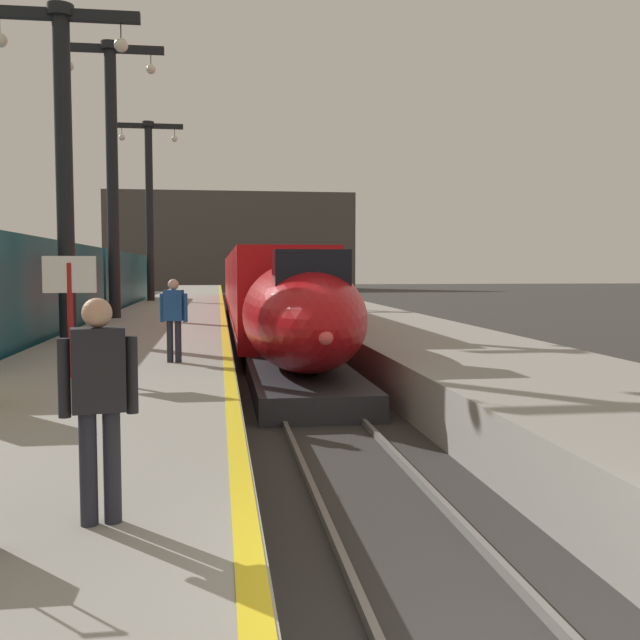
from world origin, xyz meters
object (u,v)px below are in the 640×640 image
at_px(highspeed_train_main, 263,292).
at_px(station_column_mid, 64,140).
at_px(regional_train_adjacent, 69,288).
at_px(departure_info_board, 70,291).
at_px(passenger_near_edge, 99,393).
at_px(station_column_distant, 149,195).
at_px(station_column_far, 112,156).
at_px(passenger_mid_platform, 174,314).

relative_size(highspeed_train_main, station_column_mid, 4.54).
bearing_deg(station_column_mid, regional_train_adjacent, 100.84).
bearing_deg(departure_info_board, regional_train_adjacent, 101.10).
height_order(station_column_mid, passenger_near_edge, station_column_mid).
relative_size(station_column_distant, departure_info_board, 4.92).
bearing_deg(station_column_distant, passenger_near_edge, -85.45).
relative_size(station_column_mid, station_column_far, 0.83).
height_order(passenger_mid_platform, departure_info_board, departure_info_board).
distance_m(highspeed_train_main, passenger_mid_platform, 17.57).
xyz_separation_m(station_column_far, passenger_near_edge, (3.06, -23.30, -5.17)).
bearing_deg(departure_info_board, station_column_distant, 92.57).
bearing_deg(highspeed_train_main, passenger_mid_platform, -99.35).
xyz_separation_m(highspeed_train_main, regional_train_adjacent, (-8.10, -0.87, 0.21)).
bearing_deg(highspeed_train_main, station_column_distant, 116.76).
distance_m(station_column_far, station_column_distant, 15.19).
bearing_deg(station_column_distant, passenger_mid_platform, -84.01).
bearing_deg(station_column_mid, highspeed_train_main, 64.48).
height_order(highspeed_train_main, station_column_mid, station_column_mid).
relative_size(passenger_near_edge, passenger_mid_platform, 1.00).
relative_size(highspeed_train_main, passenger_near_edge, 23.25).
distance_m(highspeed_train_main, station_column_distant, 14.14).
bearing_deg(station_column_distant, station_column_mid, -90.00).
relative_size(highspeed_train_main, station_column_distant, 3.77).
distance_m(regional_train_adjacent, station_column_mid, 12.41).
xyz_separation_m(highspeed_train_main, station_column_distant, (-5.90, 11.70, 5.31)).
bearing_deg(regional_train_adjacent, highspeed_train_main, 6.14).
relative_size(highspeed_train_main, station_column_far, 3.78).
bearing_deg(station_column_far, highspeed_train_main, 30.61).
bearing_deg(highspeed_train_main, departure_info_board, -103.28).
height_order(regional_train_adjacent, passenger_mid_platform, regional_train_adjacent).
height_order(station_column_mid, station_column_far, station_column_far).
relative_size(regional_train_adjacent, station_column_mid, 4.23).
bearing_deg(departure_info_board, station_column_far, 95.06).
bearing_deg(station_column_far, passenger_near_edge, -82.51).
bearing_deg(passenger_mid_platform, departure_info_board, -132.67).
bearing_deg(passenger_mid_platform, highspeed_train_main, 80.65).
bearing_deg(regional_train_adjacent, passenger_near_edge, -78.52).
relative_size(station_column_far, passenger_mid_platform, 6.14).
distance_m(regional_train_adjacent, departure_info_board, 18.62).
height_order(passenger_near_edge, passenger_mid_platform, same).
height_order(station_column_far, station_column_distant, station_column_distant).
bearing_deg(passenger_mid_platform, passenger_near_edge, -89.91).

